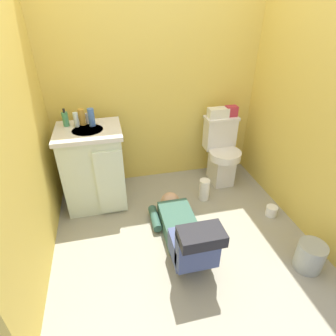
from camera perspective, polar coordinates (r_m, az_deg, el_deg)
ground_plane at (r=2.63m, az=2.13°, el=-12.68°), size 2.70×2.92×0.04m
wall_back at (r=2.93m, az=-2.77°, el=19.39°), size 2.36×0.08×2.40m
wall_left at (r=2.01m, az=-30.83°, el=9.47°), size 0.08×1.92×2.40m
wall_right at (r=2.54m, az=29.31°, el=13.73°), size 0.08×1.92×2.40m
toilet at (r=3.13m, az=11.12°, el=3.36°), size 0.36×0.46×0.75m
vanity_cabinet at (r=2.78m, az=-15.24°, el=0.23°), size 0.60×0.53×0.82m
faucet at (r=2.72m, az=-16.64°, el=9.95°), size 0.02×0.02×0.10m
person_plumber at (r=2.33m, az=3.38°, el=-13.08°), size 0.39×1.06×0.52m
tissue_box at (r=3.01m, az=10.48°, el=11.35°), size 0.22×0.11×0.10m
toiletry_bag at (r=3.07m, az=13.12°, el=11.55°), size 0.12×0.09×0.11m
soap_dispenser at (r=2.72m, az=-20.72°, el=9.60°), size 0.06×0.06×0.17m
bottle_clear at (r=2.66m, az=-18.71°, el=9.58°), size 0.04×0.04×0.14m
bottle_amber at (r=2.69m, az=-17.63°, el=10.16°), size 0.06×0.06×0.15m
bottle_blue at (r=2.64m, az=-15.78°, el=10.20°), size 0.06×0.06×0.17m
trash_can at (r=2.48m, az=27.60°, el=-16.06°), size 0.21×0.21×0.24m
paper_towel_roll at (r=2.90m, az=7.61°, el=-4.51°), size 0.11×0.11×0.23m
toilet_paper_roll at (r=2.90m, az=20.87°, el=-8.40°), size 0.11×0.11×0.10m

